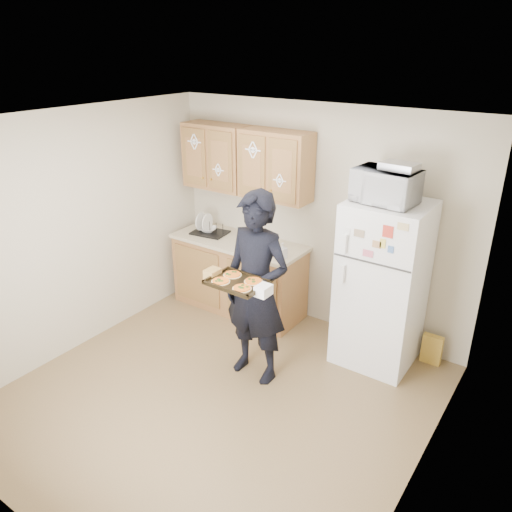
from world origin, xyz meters
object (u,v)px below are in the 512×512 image
Objects in this scene: person at (256,289)px; microwave at (385,186)px; refrigerator at (382,285)px; baking_tray at (237,283)px; dish_rack at (210,227)px.

microwave reaches higher than person.
refrigerator is 1.01m from microwave.
dish_rack is at bearing 138.00° from baking_tray.
microwave is (0.81, 1.17, 0.73)m from baking_tray.
baking_tray is at bearing -120.23° from microwave.
refrigerator is at bearing 55.66° from baking_tray.
baking_tray is 1.87m from dish_rack.
person is (-0.87, -0.92, 0.09)m from refrigerator.
person is at bearing -133.30° from refrigerator.
person reaches higher than dish_rack.
person is 1.67m from dish_rack.
microwave is (0.82, 0.87, 0.92)m from person.
person is at bearing 91.87° from baking_tray.
person is 3.35× the size of microwave.
refrigerator is 3.03× the size of microwave.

